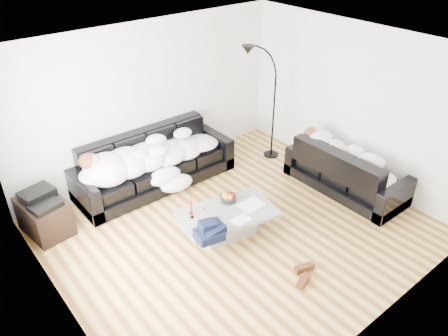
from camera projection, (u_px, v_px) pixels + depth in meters
ground at (237, 228)px, 6.41m from camera, size 5.00×5.00×0.00m
wall_back at (150, 100)px, 7.23m from camera, size 5.00×0.02×2.60m
wall_left at (51, 227)px, 4.39m from camera, size 0.02×4.50×2.60m
wall_right at (355, 104)px, 7.09m from camera, size 0.02×4.50×2.60m
ceiling at (240, 53)px, 5.07m from camera, size 5.00×5.00×0.00m
sofa_back at (155, 161)px, 7.22m from camera, size 2.69×0.93×0.88m
sofa_right at (347, 169)px, 7.10m from camera, size 0.85×1.98×0.80m
sleeper_back at (155, 152)px, 7.08m from camera, size 2.28×0.79×0.46m
sleeper_right at (349, 156)px, 6.98m from camera, size 0.72×1.70×0.41m
teal_cushion at (317, 139)px, 7.31m from camera, size 0.42×0.38×0.20m
coffee_table at (227, 223)px, 6.21m from camera, size 1.47×1.05×0.39m
fruit_bowl at (228, 197)px, 6.31m from camera, size 0.28×0.28×0.15m
wine_glass_a at (204, 209)px, 6.03m from camera, size 0.08×0.08×0.18m
wine_glass_b at (205, 214)px, 5.93m from camera, size 0.07×0.07×0.17m
wine_glass_c at (220, 213)px, 5.95m from camera, size 0.08×0.08×0.17m
candle_left at (192, 210)px, 5.93m from camera, size 0.05×0.05×0.26m
candle_right at (191, 206)px, 6.02m from camera, size 0.05×0.05×0.25m
newspaper_a at (251, 205)px, 6.25m from camera, size 0.36×0.28×0.01m
newspaper_b at (241, 220)px, 5.95m from camera, size 0.26×0.19×0.01m
navy_jacket at (211, 225)px, 5.58m from camera, size 0.42×0.38×0.19m
shoes at (304, 275)px, 5.55m from camera, size 0.44×0.34×0.10m
av_cabinet at (45, 216)px, 6.24m from camera, size 0.62×0.83×0.53m
stereo at (40, 197)px, 6.07m from camera, size 0.50×0.43×0.13m
floor_lamp at (274, 108)px, 7.80m from camera, size 0.76×0.49×1.94m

